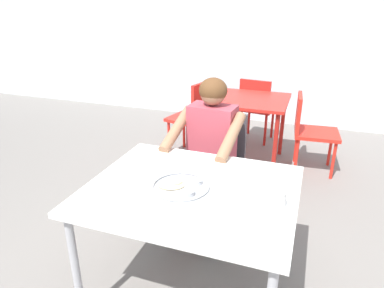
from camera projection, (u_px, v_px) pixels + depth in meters
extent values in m
cube|color=white|center=(191.00, 190.00, 1.91)|extent=(1.14, 0.95, 0.03)
cylinder|color=#B2B2B7|center=(76.00, 269.00, 1.85)|extent=(0.04, 0.04, 0.69)
cylinder|color=#B2B2B7|center=(146.00, 194.00, 2.57)|extent=(0.04, 0.04, 0.69)
cylinder|color=#B2B2B7|center=(286.00, 221.00, 2.25)|extent=(0.04, 0.04, 0.69)
cylinder|color=#B7BABF|center=(181.00, 187.00, 1.90)|extent=(0.32, 0.32, 0.01)
torus|color=#B7BABF|center=(181.00, 186.00, 1.90)|extent=(0.32, 0.32, 0.01)
cylinder|color=#B2B5BA|center=(189.00, 193.00, 1.82)|extent=(0.06, 0.06, 0.03)
cylinder|color=#C65119|center=(189.00, 192.00, 1.81)|extent=(0.05, 0.05, 0.01)
cylinder|color=#B2B5BA|center=(197.00, 182.00, 1.93)|extent=(0.06, 0.06, 0.03)
cylinder|color=#9E4714|center=(197.00, 181.00, 1.93)|extent=(0.05, 0.05, 0.01)
ellipsoid|color=#E5C689|center=(171.00, 184.00, 1.91)|extent=(0.18, 0.17, 0.01)
ellipsoid|color=#DFC183|center=(172.00, 182.00, 1.93)|extent=(0.12, 0.10, 0.01)
cylinder|color=white|center=(279.00, 199.00, 1.71)|extent=(0.07, 0.07, 0.09)
cylinder|color=#593319|center=(279.00, 194.00, 1.70)|extent=(0.06, 0.06, 0.02)
cube|color=#3F3F44|center=(213.00, 171.00, 2.76)|extent=(0.46, 0.44, 0.04)
cube|color=#3F3F44|center=(222.00, 136.00, 2.83)|extent=(0.41, 0.07, 0.42)
cylinder|color=#3F3F44|center=(226.00, 209.00, 2.64)|extent=(0.03, 0.03, 0.40)
cylinder|color=#3F3F44|center=(185.00, 200.00, 2.77)|extent=(0.03, 0.03, 0.40)
cylinder|color=#3F3F44|center=(239.00, 190.00, 2.92)|extent=(0.03, 0.03, 0.40)
cylinder|color=#3F3F44|center=(200.00, 182.00, 3.05)|extent=(0.03, 0.03, 0.40)
cylinder|color=#3C3C3C|center=(210.00, 227.00, 2.40)|extent=(0.10, 0.10, 0.43)
cylinder|color=#3C3C3C|center=(221.00, 182.00, 2.47)|extent=(0.15, 0.41, 0.12)
cylinder|color=#3C3C3C|center=(172.00, 217.00, 2.51)|extent=(0.10, 0.10, 0.43)
cylinder|color=#3C3C3C|center=(183.00, 174.00, 2.59)|extent=(0.15, 0.41, 0.12)
cube|color=#B23F4C|center=(212.00, 137.00, 2.60)|extent=(0.35, 0.23, 0.50)
cylinder|color=#996B4C|center=(231.00, 137.00, 2.34)|extent=(0.11, 0.46, 0.25)
cylinder|color=#996B4C|center=(177.00, 129.00, 2.49)|extent=(0.11, 0.46, 0.25)
sphere|color=#996B4C|center=(213.00, 92.00, 2.47)|extent=(0.19, 0.19, 0.19)
ellipsoid|color=brown|center=(213.00, 90.00, 2.46)|extent=(0.21, 0.20, 0.18)
cube|color=red|center=(250.00, 100.00, 3.65)|extent=(0.80, 0.76, 0.03)
cylinder|color=#AD1E18|center=(209.00, 138.00, 3.61)|extent=(0.04, 0.04, 0.70)
cylinder|color=#AD1E18|center=(275.00, 147.00, 3.40)|extent=(0.04, 0.04, 0.70)
cylinder|color=#AD1E18|center=(225.00, 120.00, 4.17)|extent=(0.04, 0.04, 0.70)
cylinder|color=#AD1E18|center=(282.00, 126.00, 3.96)|extent=(0.04, 0.04, 0.70)
cube|color=red|center=(188.00, 119.00, 3.93)|extent=(0.48, 0.47, 0.04)
cube|color=red|center=(202.00, 102.00, 3.75)|extent=(0.12, 0.36, 0.42)
cylinder|color=red|center=(169.00, 139.00, 3.98)|extent=(0.03, 0.03, 0.42)
cylinder|color=red|center=(184.00, 131.00, 4.21)|extent=(0.03, 0.03, 0.42)
cylinder|color=red|center=(192.00, 144.00, 3.82)|extent=(0.03, 0.03, 0.42)
cylinder|color=red|center=(206.00, 136.00, 4.05)|extent=(0.03, 0.03, 0.42)
cube|color=red|center=(317.00, 133.00, 3.56)|extent=(0.47, 0.44, 0.04)
cube|color=red|center=(298.00, 113.00, 3.53)|extent=(0.07, 0.39, 0.37)
cylinder|color=red|center=(330.00, 148.00, 3.74)|extent=(0.03, 0.03, 0.40)
cylinder|color=red|center=(333.00, 161.00, 3.45)|extent=(0.03, 0.03, 0.40)
cylinder|color=red|center=(296.00, 145.00, 3.83)|extent=(0.03, 0.03, 0.40)
cylinder|color=red|center=(296.00, 157.00, 3.54)|extent=(0.03, 0.03, 0.40)
cube|color=red|center=(258.00, 108.00, 4.38)|extent=(0.45, 0.44, 0.04)
cube|color=red|center=(255.00, 96.00, 4.15)|extent=(0.38, 0.09, 0.37)
cylinder|color=red|center=(249.00, 119.00, 4.66)|extent=(0.03, 0.03, 0.40)
cylinder|color=red|center=(272.00, 123.00, 4.52)|extent=(0.03, 0.03, 0.40)
cylinder|color=red|center=(241.00, 126.00, 4.40)|extent=(0.03, 0.03, 0.40)
cylinder|color=red|center=(265.00, 130.00, 4.26)|extent=(0.03, 0.03, 0.40)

